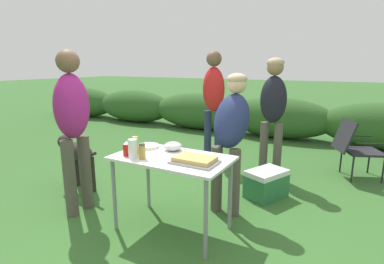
% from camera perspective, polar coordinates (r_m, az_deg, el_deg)
% --- Properties ---
extents(ground_plane, '(60.00, 60.00, 0.00)m').
position_cam_1_polar(ground_plane, '(3.12, -3.66, -17.82)').
color(ground_plane, '#336028').
extents(shrub_hedge, '(14.40, 0.90, 0.89)m').
position_cam_1_polar(shrub_hedge, '(6.84, 16.00, 2.65)').
color(shrub_hedge, '#2D5623').
rests_on(shrub_hedge, ground).
extents(folding_table, '(1.10, 0.64, 0.74)m').
position_cam_1_polar(folding_table, '(2.84, -3.85, -6.21)').
color(folding_table, silver).
rests_on(folding_table, ground).
extents(food_tray, '(0.40, 0.27, 0.06)m').
position_cam_1_polar(food_tray, '(2.63, 0.51, -5.38)').
color(food_tray, '#9E9EA3').
rests_on(food_tray, folding_table).
extents(plate_stack, '(0.23, 0.23, 0.03)m').
position_cam_1_polar(plate_stack, '(3.15, -8.42, -2.69)').
color(plate_stack, white).
rests_on(plate_stack, folding_table).
extents(mixing_bowl, '(0.18, 0.18, 0.09)m').
position_cam_1_polar(mixing_bowl, '(3.01, -3.65, -2.71)').
color(mixing_bowl, silver).
rests_on(mixing_bowl, folding_table).
extents(paper_cup_stack, '(0.08, 0.08, 0.18)m').
position_cam_1_polar(paper_cup_stack, '(2.80, -11.25, -3.14)').
color(paper_cup_stack, white).
rests_on(paper_cup_stack, folding_table).
extents(spice_jar, '(0.06, 0.06, 0.15)m').
position_cam_1_polar(spice_jar, '(2.77, -9.50, -3.62)').
color(spice_jar, '#B2893D').
rests_on(spice_jar, folding_table).
extents(ketchup_bottle, '(0.07, 0.07, 0.15)m').
position_cam_1_polar(ketchup_bottle, '(2.89, -12.29, -3.11)').
color(ketchup_bottle, red).
rests_on(ketchup_bottle, folding_table).
extents(mustard_bottle, '(0.07, 0.07, 0.13)m').
position_cam_1_polar(mustard_bottle, '(3.02, -10.91, -2.44)').
color(mustard_bottle, yellow).
rests_on(mustard_bottle, folding_table).
extents(relish_jar, '(0.06, 0.06, 0.17)m').
position_cam_1_polar(relish_jar, '(2.91, -10.74, -2.58)').
color(relish_jar, olive).
rests_on(relish_jar, folding_table).
extents(standing_person_in_red_jacket, '(0.42, 0.51, 1.50)m').
position_cam_1_polar(standing_person_in_red_jacket, '(3.19, 7.41, 0.58)').
color(standing_person_in_red_jacket, '#4C473D').
rests_on(standing_person_in_red_jacket, ground).
extents(standing_person_in_olive_jacket, '(0.41, 0.33, 1.79)m').
position_cam_1_polar(standing_person_in_olive_jacket, '(4.75, 4.11, 6.68)').
color(standing_person_in_olive_jacket, '#232D4C').
rests_on(standing_person_in_olive_jacket, ground).
extents(standing_person_in_navy_coat, '(0.37, 0.27, 1.68)m').
position_cam_1_polar(standing_person_in_navy_coat, '(4.25, 15.18, 5.01)').
color(standing_person_in_navy_coat, '#4C473D').
rests_on(standing_person_in_navy_coat, ground).
extents(standing_person_in_gray_fleece, '(0.30, 0.41, 1.73)m').
position_cam_1_polar(standing_person_in_gray_fleece, '(3.33, -21.75, 2.38)').
color(standing_person_in_gray_fleece, '#4C473D').
rests_on(standing_person_in_gray_fleece, ground).
extents(dog, '(0.80, 0.30, 0.69)m').
position_cam_1_polar(dog, '(4.07, -21.18, -3.88)').
color(dog, '#28231E').
rests_on(dog, ground).
extents(camp_chair_green_behind_table, '(0.73, 0.66, 0.83)m').
position_cam_1_polar(camp_chair_green_behind_table, '(4.80, 28.68, -2.31)').
color(camp_chair_green_behind_table, '#232328').
rests_on(camp_chair_green_behind_table, ground).
extents(cooler_box, '(0.49, 0.57, 0.34)m').
position_cam_1_polar(cooler_box, '(3.80, 13.96, -9.52)').
color(cooler_box, '#286B3D').
rests_on(cooler_box, ground).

